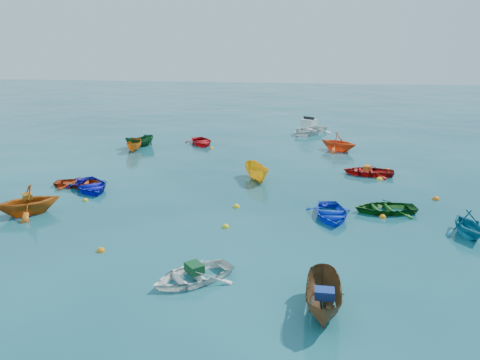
% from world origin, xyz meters
% --- Properties ---
extents(ground, '(160.00, 160.00, 0.00)m').
position_xyz_m(ground, '(0.00, 0.00, 0.00)').
color(ground, '#093742').
rests_on(ground, ground).
extents(dinghy_blue_sw, '(4.09, 4.22, 0.71)m').
position_xyz_m(dinghy_blue_sw, '(-8.51, 2.84, 0.00)').
color(dinghy_blue_sw, '#0D0FAE').
rests_on(dinghy_blue_sw, ground).
extents(dinghy_white_near, '(3.74, 3.71, 0.64)m').
position_xyz_m(dinghy_white_near, '(0.19, -6.71, 0.00)').
color(dinghy_white_near, white).
rests_on(dinghy_white_near, ground).
extents(sampan_brown_mid, '(1.20, 3.15, 1.22)m').
position_xyz_m(sampan_brown_mid, '(4.90, -8.03, 0.00)').
color(sampan_brown_mid, brown).
rests_on(sampan_brown_mid, ground).
extents(dinghy_blue_se, '(2.64, 3.44, 0.66)m').
position_xyz_m(dinghy_blue_se, '(5.30, 0.61, 0.00)').
color(dinghy_blue_se, '#1032CE').
rests_on(dinghy_blue_se, ground).
extents(dinghy_orange_w, '(4.02, 3.96, 1.61)m').
position_xyz_m(dinghy_orange_w, '(-9.75, -1.42, 0.00)').
color(dinghy_orange_w, '#BE5711').
rests_on(dinghy_orange_w, ground).
extents(sampan_yellow_mid, '(2.29, 3.24, 1.18)m').
position_xyz_m(sampan_yellow_mid, '(0.84, 6.49, 0.00)').
color(sampan_yellow_mid, yellow).
rests_on(sampan_yellow_mid, ground).
extents(dinghy_green_e, '(3.47, 2.76, 0.65)m').
position_xyz_m(dinghy_green_e, '(8.02, 1.86, 0.00)').
color(dinghy_green_e, '#124F15').
rests_on(dinghy_green_e, ground).
extents(dinghy_cyan_se, '(2.40, 2.68, 1.27)m').
position_xyz_m(dinghy_cyan_se, '(11.29, -0.65, 0.00)').
color(dinghy_cyan_se, teal).
rests_on(dinghy_cyan_se, ground).
extents(dinghy_red_nw, '(3.12, 2.46, 0.58)m').
position_xyz_m(dinghy_red_nw, '(-9.64, 3.52, 0.00)').
color(dinghy_red_nw, '#B3330E').
rests_on(dinghy_red_nw, ground).
extents(sampan_orange_n, '(1.31, 2.68, 0.99)m').
position_xyz_m(sampan_orange_n, '(-9.91, 13.13, 0.00)').
color(sampan_orange_n, orange).
rests_on(sampan_orange_n, ground).
extents(dinghy_red_ne, '(3.34, 2.48, 0.67)m').
position_xyz_m(dinghy_red_ne, '(7.85, 8.97, 0.00)').
color(dinghy_red_ne, '#A4100D').
rests_on(dinghy_red_ne, ground).
extents(dinghy_red_far, '(3.66, 4.03, 0.68)m').
position_xyz_m(dinghy_red_far, '(-5.23, 16.37, 0.00)').
color(dinghy_red_far, red).
rests_on(dinghy_red_far, ground).
extents(dinghy_orange_far, '(3.94, 3.79, 1.59)m').
position_xyz_m(dinghy_orange_far, '(6.14, 15.81, 0.00)').
color(dinghy_orange_far, '#F75117').
rests_on(dinghy_orange_far, ground).
extents(sampan_green_far, '(2.36, 2.77, 1.04)m').
position_xyz_m(sampan_green_far, '(-10.02, 14.61, 0.00)').
color(sampan_green_far, '#11491F').
rests_on(sampan_green_far, ground).
extents(motorboat_white, '(5.16, 5.52, 1.53)m').
position_xyz_m(motorboat_white, '(3.61, 22.70, 0.00)').
color(motorboat_white, silver).
rests_on(motorboat_white, ground).
extents(tarp_green_a, '(0.83, 0.83, 0.32)m').
position_xyz_m(tarp_green_a, '(0.27, -6.64, 0.48)').
color(tarp_green_a, '#114421').
rests_on(tarp_green_a, dinghy_white_near).
extents(tarp_blue_a, '(0.61, 0.46, 0.30)m').
position_xyz_m(tarp_blue_a, '(4.90, -8.18, 0.76)').
color(tarp_blue_a, navy).
rests_on(tarp_blue_a, sampan_brown_mid).
extents(tarp_orange_a, '(0.69, 0.72, 0.28)m').
position_xyz_m(tarp_orange_a, '(-9.71, -1.39, 0.94)').
color(tarp_orange_a, '#BB6513').
rests_on(tarp_orange_a, dinghy_orange_w).
extents(tarp_orange_b, '(0.46, 0.59, 0.28)m').
position_xyz_m(tarp_orange_b, '(7.75, 8.98, 0.47)').
color(tarp_orange_b, orange).
rests_on(tarp_orange_b, dinghy_red_ne).
extents(buoy_or_a, '(0.35, 0.35, 0.35)m').
position_xyz_m(buoy_or_a, '(-4.20, -4.93, 0.00)').
color(buoy_or_a, orange).
rests_on(buoy_or_a, ground).
extents(buoy_ye_a, '(0.33, 0.33, 0.33)m').
position_xyz_m(buoy_ye_a, '(0.40, -1.51, 0.00)').
color(buoy_ye_a, yellow).
rests_on(buoy_ye_a, ground).
extents(buoy_or_b, '(0.34, 0.34, 0.34)m').
position_xyz_m(buoy_or_b, '(7.82, 1.01, 0.00)').
color(buoy_or_b, orange).
rests_on(buoy_or_b, ground).
extents(buoy_ye_b, '(0.29, 0.29, 0.29)m').
position_xyz_m(buoy_ye_b, '(-7.91, 0.97, 0.00)').
color(buoy_ye_b, gold).
rests_on(buoy_ye_b, ground).
extents(buoy_or_c, '(0.31, 0.31, 0.31)m').
position_xyz_m(buoy_or_c, '(-9.02, 2.89, 0.00)').
color(buoy_or_c, '#D3680B').
rests_on(buoy_or_c, ground).
extents(buoy_ye_c, '(0.36, 0.36, 0.36)m').
position_xyz_m(buoy_ye_c, '(0.42, 1.32, 0.00)').
color(buoy_ye_c, yellow).
rests_on(buoy_ye_c, ground).
extents(buoy_or_d, '(0.38, 0.38, 0.38)m').
position_xyz_m(buoy_or_d, '(11.07, 4.36, 0.00)').
color(buoy_or_d, orange).
rests_on(buoy_or_d, ground).
extents(buoy_ye_d, '(0.29, 0.29, 0.29)m').
position_xyz_m(buoy_ye_d, '(-3.98, 14.84, 0.00)').
color(buoy_ye_d, yellow).
rests_on(buoy_ye_d, ground).
extents(buoy_or_e, '(0.38, 0.38, 0.38)m').
position_xyz_m(buoy_or_e, '(9.22, 10.13, 0.00)').
color(buoy_or_e, orange).
rests_on(buoy_or_e, ground).
extents(buoy_ye_e, '(0.38, 0.38, 0.38)m').
position_xyz_m(buoy_ye_e, '(8.45, 7.82, 0.00)').
color(buoy_ye_e, yellow).
rests_on(buoy_ye_e, ground).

